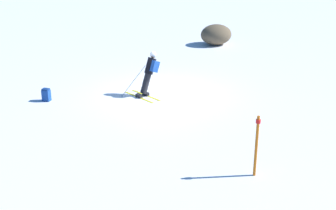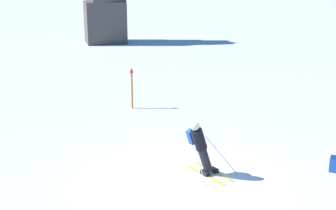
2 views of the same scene
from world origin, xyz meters
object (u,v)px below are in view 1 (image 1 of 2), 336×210
Objects in this scene: exposed_boulder_0 at (216,35)px; trail_marker at (257,143)px; spare_backpack at (46,95)px; skier at (149,71)px.

exposed_boulder_0 is 15.00m from trail_marker.
spare_backpack is 11.84m from exposed_boulder_0.
skier reaches higher than trail_marker.
trail_marker is at bearing 73.01° from skier.
skier is 7.24m from trail_marker.
skier reaches higher than exposed_boulder_0.
trail_marker is (5.71, 13.87, 0.39)m from exposed_boulder_0.
spare_backpack is at bearing 29.81° from exposed_boulder_0.
exposed_boulder_0 is at bearing 68.97° from spare_backpack.
spare_backpack is 9.22m from trail_marker.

